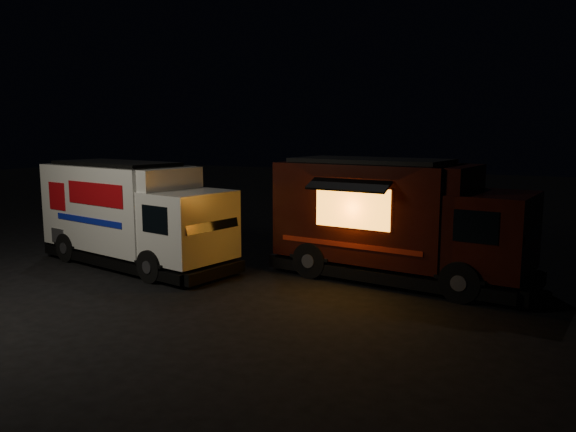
# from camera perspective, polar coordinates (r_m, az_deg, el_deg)

# --- Properties ---
(ground) EXTENTS (80.00, 80.00, 0.00)m
(ground) POSITION_cam_1_polar(r_m,az_deg,el_deg) (13.09, -11.80, -7.59)
(ground) COLOR black
(ground) RESTS_ON ground
(white_truck) EXTENTS (6.44, 3.26, 2.79)m
(white_truck) POSITION_cam_1_polar(r_m,az_deg,el_deg) (15.65, -15.20, 0.16)
(white_truck) COLOR silver
(white_truck) RESTS_ON ground
(red_truck) EXTENTS (6.57, 3.09, 2.95)m
(red_truck) POSITION_cam_1_polar(r_m,az_deg,el_deg) (13.86, 11.40, -0.44)
(red_truck) COLOR black
(red_truck) RESTS_ON ground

